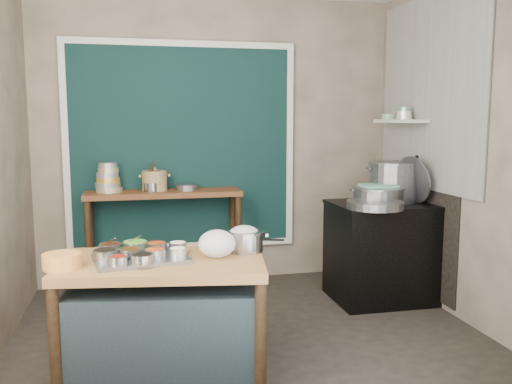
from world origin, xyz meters
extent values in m
cube|color=#2E2923|center=(0.00, 0.00, -0.01)|extent=(3.50, 3.00, 0.02)
cube|color=gray|center=(0.00, 1.51, 1.40)|extent=(3.50, 0.02, 2.80)
cube|color=gray|center=(1.76, 0.00, 1.40)|extent=(0.02, 3.00, 2.80)
cube|color=black|center=(-0.35, 1.47, 1.35)|extent=(2.10, 0.02, 1.90)
cube|color=#B2B2AA|center=(1.74, 0.55, 1.85)|extent=(0.02, 1.70, 1.70)
cube|color=black|center=(1.74, 0.65, 0.70)|extent=(0.01, 1.30, 1.30)
cube|color=beige|center=(1.63, 0.85, 1.60)|extent=(0.22, 0.70, 0.03)
cube|color=brown|center=(-0.65, -0.50, 0.38)|extent=(1.34, 0.90, 0.75)
cube|color=brown|center=(-0.55, 1.28, 0.47)|extent=(1.45, 0.40, 0.95)
cube|color=black|center=(1.35, 0.55, 0.42)|extent=(0.90, 0.68, 0.85)
cube|color=black|center=(1.35, 0.55, 0.86)|extent=(0.92, 0.69, 0.03)
cube|color=gray|center=(-0.78, -0.49, 0.76)|extent=(0.61, 0.48, 0.02)
cylinder|color=gray|center=(-0.55, -0.37, 0.80)|extent=(0.12, 0.12, 0.05)
cylinder|color=gray|center=(-0.70, -0.55, 0.80)|extent=(0.13, 0.13, 0.06)
cylinder|color=silver|center=(-0.56, -0.52, 0.80)|extent=(0.11, 0.11, 0.05)
cylinder|color=gray|center=(-0.68, -0.37, 0.80)|extent=(0.13, 0.13, 0.06)
cylinder|color=gray|center=(-0.84, -0.52, 0.80)|extent=(0.14, 0.14, 0.06)
cylinder|color=gray|center=(-0.92, -0.65, 0.80)|extent=(0.12, 0.12, 0.05)
cylinder|color=gray|center=(-0.78, -0.66, 0.80)|extent=(0.13, 0.13, 0.06)
cylinder|color=gray|center=(-0.99, -0.52, 0.80)|extent=(0.15, 0.15, 0.06)
cylinder|color=gray|center=(-0.82, -0.36, 0.81)|extent=(0.17, 0.17, 0.07)
cylinder|color=gray|center=(-0.97, -0.35, 0.80)|extent=(0.14, 0.14, 0.06)
cylinder|color=#B97834|center=(-1.24, -0.57, 0.79)|extent=(0.29, 0.29, 0.09)
ellipsoid|color=white|center=(-0.31, -0.52, 0.84)|extent=(0.26, 0.23, 0.18)
ellipsoid|color=white|center=(-0.11, -0.39, 0.84)|extent=(0.25, 0.22, 0.17)
cylinder|color=tan|center=(-1.05, 1.30, 0.97)|extent=(0.24, 0.24, 0.05)
cylinder|color=gray|center=(-1.05, 1.30, 1.02)|extent=(0.23, 0.23, 0.05)
cylinder|color=gold|center=(-1.05, 1.30, 1.06)|extent=(0.21, 0.21, 0.05)
cylinder|color=gray|center=(-1.05, 1.30, 1.11)|extent=(0.20, 0.20, 0.05)
cylinder|color=tan|center=(-1.05, 1.30, 1.15)|extent=(0.19, 0.19, 0.05)
cylinder|color=gray|center=(-1.05, 1.30, 1.20)|extent=(0.17, 0.17, 0.05)
cylinder|color=gray|center=(-0.66, 1.25, 0.99)|extent=(0.16, 0.16, 0.08)
cylinder|color=gray|center=(-0.33, 1.28, 0.98)|extent=(0.28, 0.28, 0.06)
cylinder|color=gray|center=(1.60, 0.51, 1.09)|extent=(0.18, 0.44, 0.42)
cube|color=#5CA489|center=(1.26, 0.50, 1.04)|extent=(0.30, 0.23, 0.02)
cylinder|color=gray|center=(1.14, 0.29, 0.91)|extent=(0.50, 0.50, 0.06)
cylinder|color=silver|center=(1.63, 0.77, 1.63)|extent=(0.14, 0.14, 0.04)
cylinder|color=silver|center=(1.63, 0.77, 1.67)|extent=(0.13, 0.13, 0.04)
cylinder|color=gray|center=(1.63, 0.77, 1.71)|extent=(0.12, 0.12, 0.04)
cylinder|color=gray|center=(1.63, 1.08, 1.64)|extent=(0.15, 0.15, 0.05)
camera|label=1|loc=(-0.80, -3.83, 1.62)|focal=38.00mm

